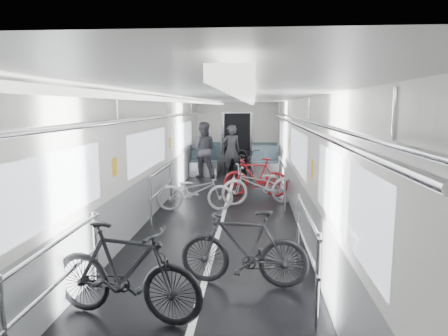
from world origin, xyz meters
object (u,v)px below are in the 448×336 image
Objects in this scene: bike_right_far at (256,177)px; person_standing at (231,151)px; bike_left_far at (195,191)px; bike_right_near at (244,248)px; bike_aisle at (245,163)px; bike_left_mid at (125,271)px; person_seated at (203,150)px; bike_right_mid at (260,185)px.

person_standing is (-0.78, 2.68, 0.35)m from bike_right_far.
bike_right_near is (1.15, -3.61, 0.06)m from bike_left_far.
bike_aisle is at bearing -168.67° from bike_right_far.
bike_left_mid is 8.72m from person_standing.
bike_left_far is at bearing -120.89° from bike_aisle.
bike_left_mid is 0.97× the size of bike_aisle.
bike_right_far is at bearing 124.20° from person_seated.
bike_right_far is at bearing -176.34° from bike_right_near.
bike_left_mid is 4.52m from bike_left_far.
person_seated reaches higher than bike_right_far.
bike_right_mid is (1.49, 5.15, -0.06)m from bike_left_mid.
bike_right_near is 4.25m from bike_right_mid.
person_seated reaches higher than person_standing.
person_standing reaches higher than bike_right_near.
bike_left_mid is at bearing -8.86° from bike_right_far.
bike_aisle is at bearing 5.45° from bike_left_mid.
bike_left_mid is 1.07× the size of bike_right_far.
bike_right_near is at bearing -19.15° from bike_right_mid.
bike_right_mid is 1.01× the size of person_seated.
bike_aisle is 1.40m from person_seated.
person_standing is (-0.61, 7.79, 0.35)m from bike_right_near.
bike_right_mid is 0.87m from bike_right_far.
person_standing is (0.54, 4.18, 0.41)m from bike_left_far.
bike_right_far is (0.17, 5.11, 0.00)m from bike_right_near.
bike_left_mid reaches higher than bike_right_near.
person_seated is at bearing -168.90° from bike_right_mid.
bike_right_far is at bearing -48.67° from bike_left_far.
bike_right_mid is at bearing 118.41° from person_seated.
bike_right_mid is at bearing 84.96° from person_standing.
person_seated is at bearing -2.44° from bike_left_far.
bike_left_mid is 0.99× the size of person_seated.
bike_right_far is 3.13m from person_seated.
bike_aisle is (-0.33, 2.68, -0.02)m from bike_right_far.
bike_left_far is 0.93× the size of person_seated.
bike_aisle is at bearing -173.25° from bike_right_near.
bike_left_mid is at bearing -31.82° from bike_right_mid.
bike_right_mid is 3.92m from person_seated.
bike_left_far is at bearing -156.71° from bike_right_near.
person_standing is (-0.45, 0.00, 0.37)m from bike_aisle.
person_standing is at bearing -174.25° from person_seated.
bike_left_mid is 1.53m from bike_right_near.
bike_aisle is (-0.42, 3.54, 0.00)m from bike_right_mid.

